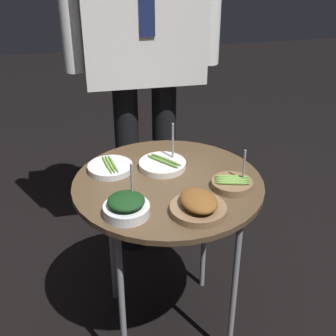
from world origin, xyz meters
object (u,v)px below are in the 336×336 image
(bowl_asparagus_near_rim, at_px, (164,164))
(bowl_spinach_far_rim, at_px, (126,206))
(bowl_roast_back_right, at_px, (198,205))
(serving_cart, at_px, (168,195))
(waiter_figure, at_px, (143,21))
(bowl_asparagus_mid_left, at_px, (232,183))
(bowl_asparagus_mid_right, at_px, (110,167))

(bowl_asparagus_near_rim, height_order, bowl_spinach_far_rim, same)
(bowl_roast_back_right, bearing_deg, bowl_spinach_far_rim, 171.35)
(serving_cart, height_order, waiter_figure, waiter_figure)
(bowl_asparagus_mid_left, distance_m, waiter_figure, 0.72)
(bowl_roast_back_right, distance_m, bowl_asparagus_mid_right, 0.37)
(bowl_roast_back_right, bearing_deg, waiter_figure, 93.60)
(bowl_roast_back_right, bearing_deg, bowl_asparagus_near_rim, 99.22)
(bowl_asparagus_near_rim, bearing_deg, waiter_figure, 89.80)
(bowl_asparagus_mid_left, xyz_separation_m, waiter_figure, (-0.18, 0.58, 0.38))
(bowl_asparagus_near_rim, relative_size, bowl_spinach_far_rim, 1.08)
(bowl_asparagus_mid_left, bearing_deg, bowl_asparagus_near_rim, 137.64)
(bowl_spinach_far_rim, bearing_deg, bowl_asparagus_mid_right, 94.88)
(serving_cart, relative_size, bowl_spinach_far_rim, 4.35)
(serving_cart, xyz_separation_m, waiter_figure, (0.01, 0.51, 0.44))
(bowl_spinach_far_rim, xyz_separation_m, bowl_asparagus_mid_right, (-0.02, 0.26, -0.02))
(bowl_roast_back_right, xyz_separation_m, bowl_asparagus_mid_right, (-0.22, 0.29, -0.01))
(bowl_spinach_far_rim, bearing_deg, bowl_roast_back_right, -8.65)
(bowl_asparagus_near_rim, xyz_separation_m, bowl_asparagus_mid_right, (-0.18, 0.02, -0.00))
(bowl_asparagus_mid_left, distance_m, bowl_asparagus_mid_right, 0.40)
(bowl_roast_back_right, height_order, bowl_asparagus_mid_right, bowl_roast_back_right)
(serving_cart, relative_size, bowl_roast_back_right, 3.88)
(bowl_asparagus_near_rim, relative_size, bowl_roast_back_right, 0.96)
(serving_cart, bearing_deg, bowl_asparagus_mid_right, 147.41)
(bowl_spinach_far_rim, distance_m, bowl_asparagus_mid_right, 0.27)
(bowl_asparagus_near_rim, bearing_deg, bowl_roast_back_right, -80.78)
(bowl_spinach_far_rim, bearing_deg, bowl_asparagus_mid_left, 13.70)
(bowl_asparagus_mid_right, bearing_deg, serving_cart, -32.59)
(serving_cart, relative_size, bowl_asparagus_mid_left, 4.98)
(bowl_asparagus_mid_left, relative_size, bowl_asparagus_mid_right, 0.86)
(serving_cart, height_order, bowl_roast_back_right, bowl_roast_back_right)
(bowl_spinach_far_rim, bearing_deg, bowl_asparagus_near_rim, 58.08)
(bowl_roast_back_right, relative_size, bowl_asparagus_mid_right, 1.10)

